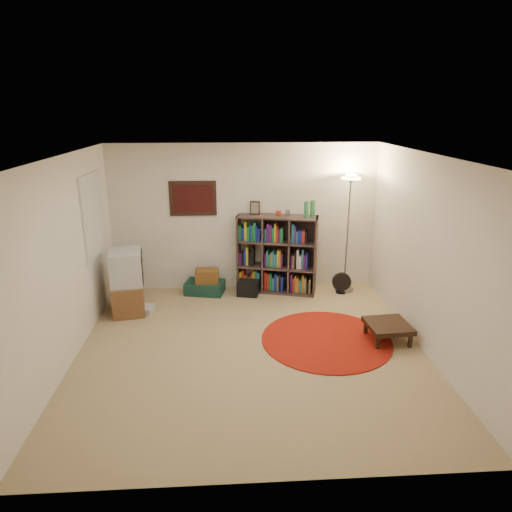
# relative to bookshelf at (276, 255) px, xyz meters

# --- Properties ---
(room) EXTENTS (4.54, 4.54, 2.54)m
(room) POSITION_rel_bookshelf_xyz_m (-0.58, -1.97, 0.61)
(room) COLOR tan
(room) RESTS_ON ground
(bookshelf) EXTENTS (1.39, 0.71, 1.60)m
(bookshelf) POSITION_rel_bookshelf_xyz_m (0.00, 0.00, 0.00)
(bookshelf) COLOR #402D2A
(bookshelf) RESTS_ON ground
(floor_lamp) EXTENTS (0.43, 0.43, 2.02)m
(floor_lamp) POSITION_rel_bookshelf_xyz_m (1.20, -0.05, 1.03)
(floor_lamp) COLOR gray
(floor_lamp) RESTS_ON ground
(floor_fan) EXTENTS (0.33, 0.18, 0.37)m
(floor_fan) POSITION_rel_bookshelf_xyz_m (1.12, -0.18, -0.46)
(floor_fan) COLOR black
(floor_fan) RESTS_ON ground
(tv_stand) EXTENTS (0.58, 0.74, 0.98)m
(tv_stand) POSITION_rel_bookshelf_xyz_m (-2.36, -0.69, -0.17)
(tv_stand) COLOR brown
(tv_stand) RESTS_ON ground
(dvd_box) EXTENTS (0.35, 0.31, 0.10)m
(dvd_box) POSITION_rel_bookshelf_xyz_m (-2.14, -0.75, -0.60)
(dvd_box) COLOR silver
(dvd_box) RESTS_ON ground
(suitcase) EXTENTS (0.71, 0.54, 0.21)m
(suitcase) POSITION_rel_bookshelf_xyz_m (-1.22, -0.03, -0.54)
(suitcase) COLOR #13352C
(suitcase) RESTS_ON ground
(wicker_basket) EXTENTS (0.39, 0.28, 0.22)m
(wicker_basket) POSITION_rel_bookshelf_xyz_m (-1.18, -0.05, -0.33)
(wicker_basket) COLOR brown
(wicker_basket) RESTS_ON suitcase
(duffel_bag) EXTENTS (0.40, 0.36, 0.24)m
(duffel_bag) POSITION_rel_bookshelf_xyz_m (-0.48, -0.15, -0.53)
(duffel_bag) COLOR black
(duffel_bag) RESTS_ON ground
(paper_towel) EXTENTS (0.14, 0.14, 0.24)m
(paper_towel) POSITION_rel_bookshelf_xyz_m (-0.33, 0.07, -0.52)
(paper_towel) COLOR silver
(paper_towel) RESTS_ON ground
(red_rug) EXTENTS (1.78, 1.78, 0.02)m
(red_rug) POSITION_rel_bookshelf_xyz_m (0.51, -1.83, -0.64)
(red_rug) COLOR maroon
(red_rug) RESTS_ON ground
(side_table) EXTENTS (0.60, 0.60, 0.26)m
(side_table) POSITION_rel_bookshelf_xyz_m (1.34, -1.89, -0.43)
(side_table) COLOR black
(side_table) RESTS_ON ground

